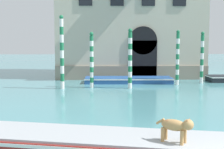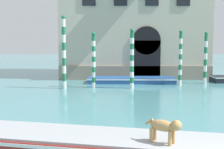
{
  "view_description": "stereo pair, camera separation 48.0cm",
  "coord_description": "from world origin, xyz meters",
  "px_view_note": "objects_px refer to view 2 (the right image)",
  "views": [
    {
      "loc": [
        -2.98,
        -4.47,
        2.85
      ],
      "look_at": [
        -2.42,
        10.53,
        1.2
      ],
      "focal_mm": 50.0,
      "sensor_mm": 36.0,
      "label": 1
    },
    {
      "loc": [
        -2.5,
        -4.48,
        2.85
      ],
      "look_at": [
        -2.42,
        10.53,
        1.2
      ],
      "focal_mm": 50.0,
      "sensor_mm": 36.0,
      "label": 2
    }
  ],
  "objects_px": {
    "mooring_pole_2": "(94,60)",
    "mooring_pole_3": "(132,58)",
    "mooring_pole_0": "(64,52)",
    "mooring_pole_1": "(206,57)",
    "boat_foreground": "(67,143)",
    "mooring_pole_4": "(180,58)",
    "dog_on_deck": "(165,126)",
    "boat_moored_near_palazzo": "(131,80)"
  },
  "relations": [
    {
      "from": "mooring_pole_0",
      "to": "mooring_pole_1",
      "type": "distance_m",
      "value": 9.23
    },
    {
      "from": "mooring_pole_1",
      "to": "mooring_pole_2",
      "type": "relative_size",
      "value": 1.02
    },
    {
      "from": "mooring_pole_0",
      "to": "mooring_pole_2",
      "type": "distance_m",
      "value": 1.83
    },
    {
      "from": "mooring_pole_2",
      "to": "mooring_pole_3",
      "type": "height_order",
      "value": "mooring_pole_3"
    },
    {
      "from": "dog_on_deck",
      "to": "mooring_pole_1",
      "type": "relative_size",
      "value": 0.22
    },
    {
      "from": "dog_on_deck",
      "to": "boat_moored_near_palazzo",
      "type": "height_order",
      "value": "dog_on_deck"
    },
    {
      "from": "mooring_pole_2",
      "to": "mooring_pole_4",
      "type": "height_order",
      "value": "mooring_pole_4"
    },
    {
      "from": "boat_foreground",
      "to": "boat_moored_near_palazzo",
      "type": "relative_size",
      "value": 1.45
    },
    {
      "from": "boat_foreground",
      "to": "mooring_pole_4",
      "type": "relative_size",
      "value": 2.44
    },
    {
      "from": "mooring_pole_0",
      "to": "mooring_pole_1",
      "type": "xyz_separation_m",
      "value": [
        8.98,
        2.1,
        -0.44
      ]
    },
    {
      "from": "dog_on_deck",
      "to": "boat_moored_near_palazzo",
      "type": "distance_m",
      "value": 14.19
    },
    {
      "from": "boat_foreground",
      "to": "mooring_pole_0",
      "type": "distance_m",
      "value": 11.05
    },
    {
      "from": "mooring_pole_1",
      "to": "mooring_pole_4",
      "type": "distance_m",
      "value": 1.95
    },
    {
      "from": "mooring_pole_0",
      "to": "mooring_pole_4",
      "type": "relative_size",
      "value": 1.23
    },
    {
      "from": "mooring_pole_2",
      "to": "mooring_pole_3",
      "type": "relative_size",
      "value": 0.94
    },
    {
      "from": "mooring_pole_2",
      "to": "mooring_pole_4",
      "type": "xyz_separation_m",
      "value": [
        5.45,
        1.0,
        0.07
      ]
    },
    {
      "from": "mooring_pole_0",
      "to": "mooring_pole_4",
      "type": "distance_m",
      "value": 7.32
    },
    {
      "from": "boat_moored_near_palazzo",
      "to": "mooring_pole_3",
      "type": "xyz_separation_m",
      "value": [
        -0.14,
        -2.55,
        1.6
      ]
    },
    {
      "from": "mooring_pole_0",
      "to": "mooring_pole_1",
      "type": "relative_size",
      "value": 1.26
    },
    {
      "from": "mooring_pole_0",
      "to": "boat_foreground",
      "type": "bearing_deg",
      "value": -81.38
    },
    {
      "from": "mooring_pole_2",
      "to": "mooring_pole_3",
      "type": "xyz_separation_m",
      "value": [
        2.28,
        -0.37,
        0.1
      ]
    },
    {
      "from": "boat_moored_near_palazzo",
      "to": "mooring_pole_4",
      "type": "bearing_deg",
      "value": -19.93
    },
    {
      "from": "boat_foreground",
      "to": "mooring_pole_0",
      "type": "height_order",
      "value": "mooring_pole_0"
    },
    {
      "from": "boat_foreground",
      "to": "mooring_pole_0",
      "type": "bearing_deg",
      "value": 110.92
    },
    {
      "from": "boat_moored_near_palazzo",
      "to": "mooring_pole_3",
      "type": "relative_size",
      "value": 1.66
    },
    {
      "from": "boat_moored_near_palazzo",
      "to": "mooring_pole_1",
      "type": "xyz_separation_m",
      "value": [
        4.85,
        -0.47,
        1.53
      ]
    },
    {
      "from": "boat_moored_near_palazzo",
      "to": "mooring_pole_4",
      "type": "xyz_separation_m",
      "value": [
        3.04,
        -1.18,
        1.57
      ]
    },
    {
      "from": "dog_on_deck",
      "to": "boat_moored_near_palazzo",
      "type": "relative_size",
      "value": 0.13
    },
    {
      "from": "dog_on_deck",
      "to": "mooring_pole_2",
      "type": "bearing_deg",
      "value": 136.16
    },
    {
      "from": "boat_foreground",
      "to": "boat_moored_near_palazzo",
      "type": "bearing_deg",
      "value": 91.69
    },
    {
      "from": "mooring_pole_3",
      "to": "mooring_pole_4",
      "type": "relative_size",
      "value": 1.01
    },
    {
      "from": "boat_foreground",
      "to": "mooring_pole_0",
      "type": "relative_size",
      "value": 1.99
    },
    {
      "from": "mooring_pole_0",
      "to": "mooring_pole_3",
      "type": "height_order",
      "value": "mooring_pole_0"
    },
    {
      "from": "mooring_pole_2",
      "to": "mooring_pole_4",
      "type": "bearing_deg",
      "value": 10.42
    },
    {
      "from": "boat_foreground",
      "to": "mooring_pole_4",
      "type": "distance_m",
      "value": 13.45
    },
    {
      "from": "boat_moored_near_palazzo",
      "to": "mooring_pole_2",
      "type": "relative_size",
      "value": 1.76
    },
    {
      "from": "boat_foreground",
      "to": "mooring_pole_1",
      "type": "height_order",
      "value": "mooring_pole_1"
    },
    {
      "from": "mooring_pole_0",
      "to": "mooring_pole_1",
      "type": "bearing_deg",
      "value": 13.19
    },
    {
      "from": "boat_moored_near_palazzo",
      "to": "mooring_pole_0",
      "type": "xyz_separation_m",
      "value": [
        -4.13,
        -2.58,
        1.98
      ]
    },
    {
      "from": "mooring_pole_2",
      "to": "boat_moored_near_palazzo",
      "type": "bearing_deg",
      "value": 42.11
    },
    {
      "from": "boat_foreground",
      "to": "mooring_pole_1",
      "type": "distance_m",
      "value": 14.89
    },
    {
      "from": "boat_foreground",
      "to": "dog_on_deck",
      "type": "distance_m",
      "value": 2.52
    }
  ]
}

